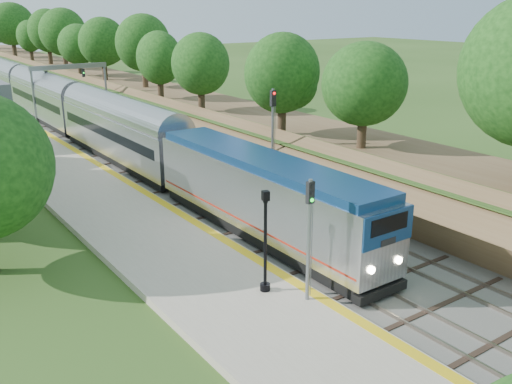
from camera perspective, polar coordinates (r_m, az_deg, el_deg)
trackbed at (r=71.74m, az=-19.38°, el=7.36°), size 9.50×170.00×0.28m
platform at (r=29.45m, az=-8.07°, el=-6.25°), size 6.40×68.00×0.38m
yellow_stripe at (r=30.64m, az=-3.34°, el=-4.70°), size 0.55×68.00×0.01m
embankment at (r=74.11m, az=-13.28°, el=9.70°), size 10.64×170.00×11.70m
signal_gantry at (r=66.44m, az=-18.16°, el=10.86°), size 8.40×0.38×6.20m
trees_behind_platform at (r=30.33m, az=-22.65°, el=1.95°), size 7.82×53.32×7.21m
train at (r=66.37m, az=-20.06°, el=8.41°), size 2.98×99.16×4.38m
lamppost_far at (r=24.49m, az=0.94°, el=-5.55°), size 0.45×0.45×4.59m
signal_platform at (r=23.38m, az=5.34°, el=-3.54°), size 0.31×0.25×5.33m
signal_farside at (r=39.67m, az=1.69°, el=6.52°), size 0.37×0.30×6.79m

